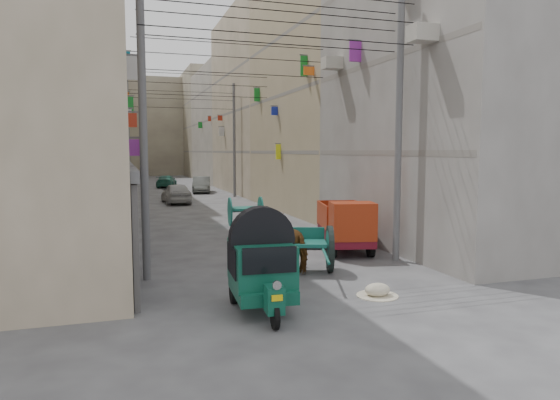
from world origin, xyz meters
name	(u,v)px	position (x,y,z in m)	size (l,w,h in m)	color
ground	(394,352)	(0.00, 0.00, 0.00)	(140.00, 140.00, 0.00)	#424245
building_row_left	(65,108)	(-8.00, 34.13, 6.46)	(8.00, 62.00, 14.00)	#C0AC92
building_row_right	(269,113)	(8.00, 34.13, 6.46)	(8.00, 62.00, 14.00)	#9A9590
end_cap_building	(150,128)	(0.00, 66.00, 6.50)	(22.00, 10.00, 13.00)	tan
shutters_left	(129,204)	(-3.92, 10.38, 1.49)	(0.18, 14.40, 2.88)	#45454A
signboards	(196,148)	(-0.01, 21.66, 3.43)	(8.22, 40.52, 5.67)	#B62E18
ac_units	(375,19)	(3.65, 7.67, 7.43)	(0.70, 6.55, 3.35)	#AFA99D
utility_poles	(211,136)	(0.00, 17.00, 4.00)	(7.40, 22.20, 8.00)	#5C5C5F
overhead_cables	(220,68)	(0.00, 14.40, 6.77)	(7.40, 22.52, 1.12)	black
auto_rickshaw	(262,264)	(-1.47, 2.76, 0.96)	(1.44, 2.36, 1.63)	black
tonga_cart	(308,248)	(0.59, 5.48, 0.66)	(1.86, 2.99, 1.27)	black
mini_truck	(347,228)	(2.69, 7.45, 0.82)	(2.00, 3.26, 1.71)	black
second_cart	(245,210)	(1.01, 14.26, 0.67)	(1.53, 1.37, 1.26)	#14584D
feed_sack	(377,290)	(1.28, 2.89, 0.15)	(0.59, 0.47, 0.29)	beige
horse	(292,242)	(0.29, 5.93, 0.76)	(0.81, 1.79, 1.51)	brown
distant_car_white	(176,193)	(-0.88, 24.68, 0.64)	(1.51, 3.76, 1.28)	#B2B2B2
distant_car_grey	(202,185)	(1.92, 32.40, 0.63)	(1.32, 3.80, 1.25)	#525754
distant_car_green	(166,181)	(-0.23, 39.02, 0.54)	(1.51, 3.70, 1.07)	#205D4B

